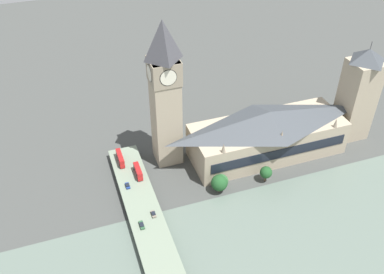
# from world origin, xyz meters

# --- Properties ---
(ground_plane) EXTENTS (600.00, 600.00, 0.00)m
(ground_plane) POSITION_xyz_m (0.00, 0.00, 0.00)
(ground_plane) COLOR #424442
(river_water) EXTENTS (61.41, 360.00, 0.30)m
(river_water) POSITION_xyz_m (-36.71, 0.00, 0.15)
(river_water) COLOR slate
(river_water) RESTS_ON ground_plane
(parliament_hall) EXTENTS (28.50, 80.65, 26.41)m
(parliament_hall) POSITION_xyz_m (17.02, -8.00, 13.10)
(parliament_hall) COLOR tan
(parliament_hall) RESTS_ON ground_plane
(clock_tower) EXTENTS (14.17, 14.17, 76.63)m
(clock_tower) POSITION_xyz_m (29.86, 42.79, 40.76)
(clock_tower) COLOR tan
(clock_tower) RESTS_ON ground_plane
(victoria_tower) EXTENTS (15.45, 15.45, 56.46)m
(victoria_tower) POSITION_xyz_m (17.07, -60.05, 26.23)
(victoria_tower) COLOR tan
(victoria_tower) RESTS_ON ground_plane
(road_bridge) EXTENTS (154.82, 14.99, 4.40)m
(road_bridge) POSITION_xyz_m (-36.71, 64.75, 3.55)
(road_bridge) COLOR #5D6A59
(road_bridge) RESTS_ON ground_plane
(double_decker_bus_lead) EXTENTS (11.40, 2.47, 4.79)m
(double_decker_bus_lead) POSITION_xyz_m (29.70, 67.74, 7.03)
(double_decker_bus_lead) COLOR red
(double_decker_bus_lead) RESTS_ON road_bridge
(double_decker_bus_mid) EXTENTS (10.01, 2.61, 4.70)m
(double_decker_bus_mid) POSITION_xyz_m (17.12, 61.54, 7.00)
(double_decker_bus_mid) COLOR red
(double_decker_bus_mid) RESTS_ON road_bridge
(car_northbound_lead) EXTENTS (4.06, 1.82, 1.38)m
(car_northbound_lead) POSITION_xyz_m (-10.47, 61.35, 5.10)
(car_northbound_lead) COLOR slate
(car_northbound_lead) RESTS_ON road_bridge
(car_southbound_lead) EXTENTS (4.09, 1.92, 1.46)m
(car_southbound_lead) POSITION_xyz_m (10.89, 68.25, 5.12)
(car_southbound_lead) COLOR navy
(car_southbound_lead) RESTS_ON road_bridge
(car_southbound_tail) EXTENTS (4.70, 1.88, 1.31)m
(car_southbound_tail) POSITION_xyz_m (-14.95, 67.77, 5.07)
(car_southbound_tail) COLOR #2D5638
(car_southbound_tail) RESTS_ON road_bridge
(tree_embankment_near) EXTENTS (8.06, 8.06, 9.87)m
(tree_embankment_near) POSITION_xyz_m (-2.41, 26.73, 5.83)
(tree_embankment_near) COLOR brown
(tree_embankment_near) RESTS_ON ground_plane
(tree_embankment_mid) EXTENTS (6.96, 6.96, 9.26)m
(tree_embankment_mid) POSITION_xyz_m (-1.55, 25.49, 5.76)
(tree_embankment_mid) COLOR brown
(tree_embankment_mid) RESTS_ON ground_plane
(tree_embankment_far) EXTENTS (6.07, 6.07, 8.81)m
(tree_embankment_far) POSITION_xyz_m (-2.98, 2.33, 5.75)
(tree_embankment_far) COLOR brown
(tree_embankment_far) RESTS_ON ground_plane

